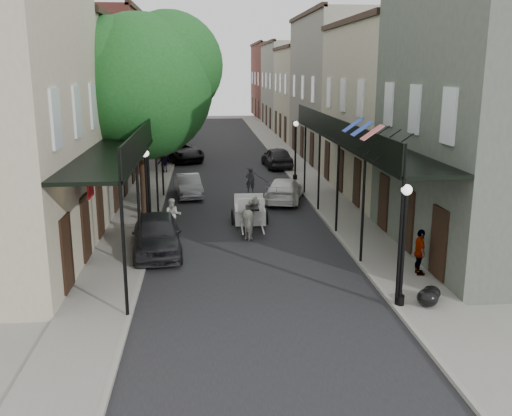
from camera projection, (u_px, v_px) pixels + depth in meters
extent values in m
plane|color=gray|center=(258.00, 288.00, 18.83)|extent=(140.00, 140.00, 0.00)
cube|color=black|center=(230.00, 176.00, 38.16)|extent=(8.00, 90.00, 0.01)
cube|color=gray|center=(154.00, 177.00, 37.71)|extent=(2.20, 90.00, 0.12)
cube|color=gray|center=(303.00, 174.00, 38.60)|extent=(2.20, 90.00, 0.12)
cube|color=#B3AB8F|center=(116.00, 91.00, 45.81)|extent=(5.00, 80.00, 10.50)
cube|color=gray|center=(327.00, 90.00, 47.34)|extent=(5.00, 80.00, 10.50)
cube|color=black|center=(126.00, 142.00, 24.19)|extent=(2.20, 18.00, 0.12)
cube|color=black|center=(150.00, 130.00, 24.17)|extent=(0.06, 18.00, 1.00)
cylinder|color=black|center=(124.00, 249.00, 16.03)|extent=(0.10, 0.10, 4.00)
cylinder|color=black|center=(149.00, 190.00, 23.77)|extent=(0.10, 0.10, 4.00)
cylinder|color=black|center=(162.00, 160.00, 31.50)|extent=(0.10, 0.10, 4.00)
cube|color=black|center=(356.00, 140.00, 25.08)|extent=(2.20, 18.00, 0.12)
cube|color=black|center=(333.00, 129.00, 24.87)|extent=(0.06, 18.00, 1.00)
cylinder|color=black|center=(400.00, 241.00, 16.74)|extent=(0.10, 0.10, 4.00)
cylinder|color=black|center=(338.00, 187.00, 24.48)|extent=(0.10, 0.10, 4.00)
cylinder|color=black|center=(305.00, 158.00, 32.21)|extent=(0.10, 0.10, 4.00)
cylinder|color=#382619|center=(143.00, 157.00, 27.39)|extent=(0.44, 0.44, 5.60)
sphere|color=#184B1E|center=(140.00, 87.00, 26.60)|extent=(6.80, 6.80, 6.80)
sphere|color=#184B1E|center=(169.00, 65.00, 27.07)|extent=(5.10, 5.10, 5.10)
cylinder|color=#382619|center=(163.00, 131.00, 40.99)|extent=(0.44, 0.44, 5.04)
sphere|color=#184B1E|center=(161.00, 90.00, 40.29)|extent=(6.00, 6.00, 6.00)
sphere|color=#184B1E|center=(178.00, 76.00, 40.76)|extent=(4.50, 4.50, 4.50)
cylinder|color=black|center=(400.00, 300.00, 17.20)|extent=(0.28, 0.28, 0.30)
cylinder|color=black|center=(403.00, 251.00, 16.82)|extent=(0.12, 0.12, 3.40)
sphere|color=white|center=(407.00, 190.00, 16.38)|extent=(0.32, 0.32, 0.32)
cylinder|color=black|center=(149.00, 233.00, 24.20)|extent=(0.28, 0.28, 0.30)
cylinder|color=black|center=(147.00, 197.00, 23.83)|extent=(0.12, 0.12, 3.40)
sphere|color=white|center=(145.00, 153.00, 23.39)|extent=(0.32, 0.32, 0.32)
cylinder|color=black|center=(295.00, 177.00, 36.53)|extent=(0.28, 0.28, 0.30)
cylinder|color=black|center=(295.00, 153.00, 36.16)|extent=(0.12, 0.12, 3.40)
sphere|color=white|center=(296.00, 124.00, 35.72)|extent=(0.32, 0.32, 0.32)
imported|color=silver|center=(252.00, 218.00, 24.46)|extent=(0.93, 1.95, 1.63)
torus|color=black|center=(232.00, 207.00, 27.23)|extent=(0.12, 1.28, 1.27)
torus|color=black|center=(266.00, 206.00, 27.34)|extent=(0.12, 1.28, 1.27)
torus|color=black|center=(237.00, 220.00, 25.98)|extent=(0.09, 0.66, 0.66)
torus|color=black|center=(264.00, 220.00, 26.06)|extent=(0.09, 0.66, 0.66)
cube|color=white|center=(249.00, 199.00, 26.99)|extent=(1.43, 1.81, 0.69)
cube|color=white|center=(250.00, 194.00, 25.87)|extent=(1.20, 0.57, 0.12)
cube|color=white|center=(251.00, 188.00, 25.56)|extent=(1.19, 0.13, 0.49)
imported|color=black|center=(250.00, 180.00, 25.72)|extent=(0.41, 0.28, 1.11)
imported|color=#ACABA2|center=(173.00, 215.00, 25.15)|extent=(0.75, 0.59, 1.51)
imported|color=gray|center=(165.00, 161.00, 38.84)|extent=(1.11, 0.78, 1.57)
imported|color=gray|center=(420.00, 252.00, 19.56)|extent=(0.49, 0.98, 1.61)
imported|color=black|center=(157.00, 234.00, 22.19)|extent=(2.25, 4.73, 1.56)
imported|color=gray|center=(189.00, 186.00, 32.15)|extent=(1.78, 3.85, 1.22)
imported|color=black|center=(179.00, 151.00, 44.38)|extent=(4.44, 6.06, 1.53)
imported|color=white|center=(284.00, 190.00, 30.88)|extent=(2.80, 4.71, 1.28)
imported|color=black|center=(277.00, 157.00, 41.39)|extent=(2.07, 4.55, 1.51)
ellipsoid|color=black|center=(428.00, 298.00, 17.04)|extent=(0.64, 0.64, 0.54)
ellipsoid|color=black|center=(431.00, 293.00, 17.52)|extent=(0.56, 0.56, 0.45)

